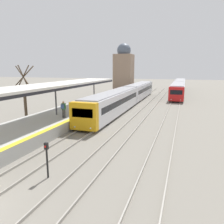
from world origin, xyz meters
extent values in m
cube|color=beige|center=(-4.16, 14.20, 4.17)|extent=(4.00, 25.41, 0.20)
cube|color=black|center=(-2.20, 14.20, 3.95)|extent=(0.08, 25.41, 0.24)
cylinder|color=#47474C|center=(-4.16, 14.20, 2.53)|extent=(0.16, 0.16, 3.08)
cylinder|color=#47474C|center=(-4.16, 24.36, 2.53)|extent=(0.16, 0.16, 3.08)
cylinder|color=#2D2D33|center=(-2.76, 13.17, 1.42)|extent=(0.14, 0.14, 0.85)
cylinder|color=#2D2D33|center=(-2.56, 13.17, 1.42)|extent=(0.14, 0.14, 0.85)
cube|color=#2D6638|center=(-2.66, 13.17, 2.14)|extent=(0.40, 0.22, 0.60)
sphere|color=tan|center=(-2.66, 13.17, 2.55)|extent=(0.22, 0.22, 0.22)
cube|color=#334C8E|center=(-2.66, 12.97, 2.16)|extent=(0.30, 0.18, 0.40)
cube|color=gold|center=(0.00, 12.20, 1.54)|extent=(2.63, 0.70, 2.54)
cube|color=black|center=(0.00, 11.87, 1.90)|extent=(2.05, 0.04, 0.81)
sphere|color=#EFEACC|center=(-0.79, 11.86, 0.57)|extent=(0.16, 0.16, 0.16)
sphere|color=#EFEACC|center=(0.79, 11.86, 0.57)|extent=(0.16, 0.16, 0.16)
cube|color=silver|center=(0.00, 20.82, 1.54)|extent=(2.63, 16.55, 2.54)
cube|color=gray|center=(0.00, 20.82, 2.87)|extent=(2.31, 16.22, 0.12)
cube|color=black|center=(0.00, 20.82, 1.82)|extent=(2.65, 15.23, 0.66)
cylinder|color=black|center=(-1.12, 15.44, 0.35)|extent=(0.12, 0.70, 0.70)
cylinder|color=black|center=(1.12, 15.44, 0.35)|extent=(0.12, 0.70, 0.70)
cylinder|color=black|center=(-1.12, 26.20, 0.35)|extent=(0.12, 0.70, 0.70)
cylinder|color=black|center=(1.12, 26.20, 0.35)|extent=(0.12, 0.70, 0.70)
cube|color=silver|center=(0.00, 37.73, 1.54)|extent=(2.63, 16.55, 2.54)
cube|color=gray|center=(0.00, 37.73, 2.87)|extent=(2.31, 16.22, 0.12)
cube|color=black|center=(0.00, 37.73, 1.82)|extent=(2.65, 15.23, 0.66)
cylinder|color=black|center=(-1.12, 32.35, 0.35)|extent=(0.12, 0.70, 0.70)
cylinder|color=black|center=(1.12, 32.35, 0.35)|extent=(0.12, 0.70, 0.70)
cylinder|color=black|center=(-1.12, 43.11, 0.35)|extent=(0.12, 0.70, 0.70)
cylinder|color=black|center=(1.12, 43.11, 0.35)|extent=(0.12, 0.70, 0.70)
cube|color=red|center=(7.23, 33.49, 1.49)|extent=(2.59, 0.70, 2.45)
cube|color=black|center=(7.23, 33.16, 1.84)|extent=(2.02, 0.04, 0.78)
sphere|color=#EFEACC|center=(6.46, 33.15, 0.57)|extent=(0.16, 0.16, 0.16)
sphere|color=#EFEACC|center=(8.01, 33.15, 0.57)|extent=(0.16, 0.16, 0.16)
cube|color=#A8ADB7|center=(7.23, 41.87, 1.49)|extent=(2.59, 16.06, 2.45)
cube|color=gray|center=(7.23, 41.87, 2.78)|extent=(2.28, 15.74, 0.12)
cube|color=black|center=(7.23, 41.87, 1.76)|extent=(2.61, 14.77, 0.64)
cylinder|color=black|center=(6.13, 36.65, 0.35)|extent=(0.12, 0.70, 0.70)
cylinder|color=black|center=(8.33, 36.65, 0.35)|extent=(0.12, 0.70, 0.70)
cylinder|color=black|center=(6.13, 47.09, 0.35)|extent=(0.12, 0.70, 0.70)
cylinder|color=black|center=(8.33, 47.09, 0.35)|extent=(0.12, 0.70, 0.70)
cube|color=#A8ADB7|center=(7.23, 58.28, 1.49)|extent=(2.59, 16.06, 2.45)
cube|color=gray|center=(7.23, 58.28, 2.78)|extent=(2.28, 15.74, 0.12)
cube|color=black|center=(7.23, 58.28, 1.76)|extent=(2.61, 14.77, 0.64)
cylinder|color=black|center=(6.13, 53.06, 0.35)|extent=(0.12, 0.70, 0.70)
cylinder|color=black|center=(8.33, 53.06, 0.35)|extent=(0.12, 0.70, 0.70)
cylinder|color=black|center=(6.13, 63.49, 0.35)|extent=(0.12, 0.70, 0.70)
cylinder|color=black|center=(8.33, 63.49, 0.35)|extent=(0.12, 0.70, 0.70)
cylinder|color=black|center=(1.81, 3.88, 0.81)|extent=(0.10, 0.10, 1.62)
cube|color=black|center=(1.81, 3.88, 1.80)|extent=(0.20, 0.14, 0.36)
sphere|color=red|center=(1.81, 3.79, 1.80)|extent=(0.11, 0.11, 0.11)
cube|color=#89705B|center=(-5.34, 45.15, 4.53)|extent=(4.14, 4.14, 9.07)
sphere|color=#4C5666|center=(-5.34, 45.15, 9.94)|extent=(3.18, 3.18, 3.18)
cylinder|color=#4C3D2D|center=(-7.97, 14.08, 1.88)|extent=(0.32, 0.32, 3.75)
cylinder|color=#4C3D2D|center=(-7.97, 14.08, 4.95)|extent=(0.43, 1.77, 2.46)
cylinder|color=#4C3D2D|center=(-7.97, 14.08, 4.91)|extent=(2.82, 0.12, 2.40)
cylinder|color=#4C3D2D|center=(-7.97, 14.08, 4.95)|extent=(0.43, 1.77, 2.46)
cylinder|color=#4C3D2D|center=(-7.97, 14.08, 4.91)|extent=(2.70, 1.08, 2.40)
camera|label=1|loc=(8.52, -5.36, 5.78)|focal=35.00mm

